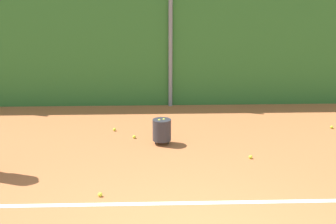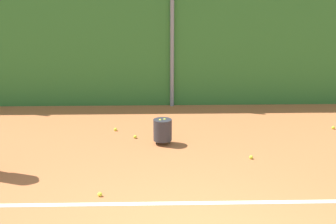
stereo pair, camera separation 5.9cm
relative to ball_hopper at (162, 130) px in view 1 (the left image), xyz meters
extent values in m
plane|color=#B76638|center=(0.28, -1.94, -0.29)|extent=(27.49, 27.49, 0.00)
cube|color=#33702D|center=(0.28, 3.00, 1.46)|extent=(17.75, 0.25, 3.51)
cylinder|color=gray|center=(0.28, 2.82, 1.50)|extent=(0.10, 0.10, 3.58)
cube|color=white|center=(0.28, -2.50, -0.29)|extent=(12.97, 0.10, 0.01)
cylinder|color=#2D2D33|center=(0.00, 0.00, 0.00)|extent=(0.36, 0.36, 0.42)
cylinder|color=#2D2D33|center=(0.13, 0.00, -0.25)|extent=(0.02, 0.02, 0.08)
cylinder|color=#2D2D33|center=(-0.13, 0.00, -0.25)|extent=(0.02, 0.02, 0.08)
cylinder|color=#2D2D33|center=(0.00, 0.13, -0.25)|extent=(0.02, 0.02, 0.08)
sphere|color=#CCDB33|center=(0.04, 0.03, 0.19)|extent=(0.07, 0.07, 0.07)
sphere|color=#CCDB33|center=(-0.05, -0.02, 0.19)|extent=(0.07, 0.07, 0.07)
sphere|color=#CCDB33|center=(1.58, -0.83, -0.26)|extent=(0.07, 0.07, 0.07)
sphere|color=#CCDB33|center=(-0.99, 0.84, -0.26)|extent=(0.07, 0.07, 0.07)
sphere|color=#CCDB33|center=(3.68, 0.83, -0.26)|extent=(0.07, 0.07, 0.07)
sphere|color=#CCDB33|center=(-0.55, 0.35, -0.26)|extent=(0.07, 0.07, 0.07)
sphere|color=#CCDB33|center=(-0.97, -2.25, -0.26)|extent=(0.07, 0.07, 0.07)
camera|label=1|loc=(-0.18, -8.54, 2.83)|focal=49.62mm
camera|label=2|loc=(-0.12, -8.55, 2.83)|focal=49.62mm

